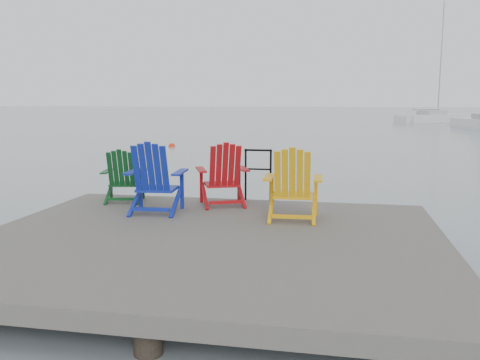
% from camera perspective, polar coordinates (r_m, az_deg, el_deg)
% --- Properties ---
extents(ground, '(400.00, 400.00, 0.00)m').
position_cam_1_polar(ground, '(6.75, -3.41, -10.34)').
color(ground, slate).
rests_on(ground, ground).
extents(dock, '(6.00, 5.00, 1.40)m').
position_cam_1_polar(dock, '(6.65, -3.44, -7.51)').
color(dock, '#2F2C2A').
rests_on(dock, ground).
extents(handrail, '(0.48, 0.04, 0.90)m').
position_cam_1_polar(handrail, '(8.81, 2.05, 1.17)').
color(handrail, black).
rests_on(handrail, dock).
extents(chair_green, '(0.82, 0.77, 0.90)m').
position_cam_1_polar(chair_green, '(8.90, -12.98, 0.46)').
color(chair_green, '#0A3714').
rests_on(chair_green, dock).
extents(chair_blue, '(0.92, 0.86, 1.10)m').
position_cam_1_polar(chair_blue, '(7.91, -9.56, 0.25)').
color(chair_blue, navy).
rests_on(chair_blue, dock).
extents(chair_red, '(1.00, 0.96, 1.04)m').
position_cam_1_polar(chair_red, '(8.36, -1.89, 0.63)').
color(chair_red, maroon).
rests_on(chair_red, dock).
extents(chair_yellow, '(0.87, 0.81, 1.06)m').
position_cam_1_polar(chair_yellow, '(7.36, 5.95, -0.46)').
color(chair_yellow, '#D1930B').
rests_on(chair_yellow, dock).
extents(sailboat_mid, '(8.72, 8.17, 12.97)m').
position_cam_1_polar(sailboat_mid, '(59.17, 20.98, 6.45)').
color(sailboat_mid, silver).
rests_on(sailboat_mid, ground).
extents(buoy_b, '(0.34, 0.34, 0.34)m').
position_cam_1_polar(buoy_b, '(25.37, -7.66, 3.75)').
color(buoy_b, red).
rests_on(buoy_b, ground).
extents(buoy_d, '(0.31, 0.31, 0.31)m').
position_cam_1_polar(buoy_d, '(47.44, 23.97, 5.40)').
color(buoy_d, '#CB4A0B').
rests_on(buoy_d, ground).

